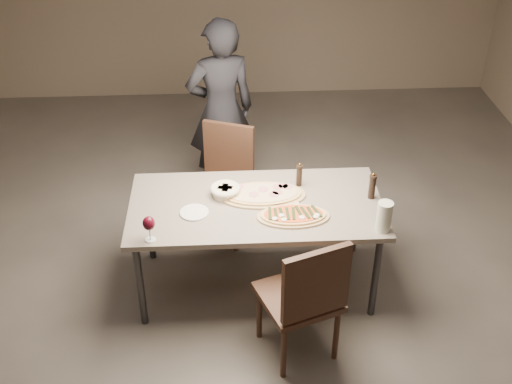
{
  "coord_description": "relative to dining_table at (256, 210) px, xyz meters",
  "views": [
    {
      "loc": [
        -0.2,
        -3.73,
        3.33
      ],
      "look_at": [
        0.0,
        0.0,
        0.85
      ],
      "focal_mm": 45.0,
      "sensor_mm": 36.0,
      "label": 1
    }
  ],
  "objects": [
    {
      "name": "chair_near",
      "position": [
        0.27,
        -0.75,
        -0.14
      ],
      "size": [
        0.6,
        0.6,
        0.99
      ],
      "rotation": [
        0.0,
        0.0,
        0.36
      ],
      "color": "#3B2419",
      "rests_on": "ground"
    },
    {
      "name": "ham_pizza",
      "position": [
        0.05,
        0.09,
        0.07
      ],
      "size": [
        0.63,
        0.35,
        0.04
      ],
      "rotation": [
        0.0,
        0.0,
        0.1
      ],
      "color": "tan",
      "rests_on": "dining_table"
    },
    {
      "name": "carafe",
      "position": [
        0.83,
        -0.35,
        0.16
      ],
      "size": [
        0.1,
        0.1,
        0.22
      ],
      "rotation": [
        0.0,
        0.0,
        -0.27
      ],
      "color": "silver",
      "rests_on": "dining_table"
    },
    {
      "name": "dining_table",
      "position": [
        0.0,
        0.0,
        0.0
      ],
      "size": [
        1.8,
        0.9,
        0.75
      ],
      "color": "gray",
      "rests_on": "ground"
    },
    {
      "name": "oil_dish",
      "position": [
        0.25,
        -0.03,
        0.06
      ],
      "size": [
        0.12,
        0.12,
        0.01
      ],
      "rotation": [
        0.0,
        0.0,
        -0.07
      ],
      "color": "white",
      "rests_on": "dining_table"
    },
    {
      "name": "diner",
      "position": [
        -0.23,
        1.33,
        0.14
      ],
      "size": [
        0.68,
        0.53,
        1.66
      ],
      "primitive_type": "imported",
      "rotation": [
        0.0,
        0.0,
        3.38
      ],
      "color": "black",
      "rests_on": "ground"
    },
    {
      "name": "pepper_mill_left",
      "position": [
        0.33,
        0.23,
        0.15
      ],
      "size": [
        0.05,
        0.05,
        0.19
      ],
      "rotation": [
        0.0,
        0.0,
        -0.32
      ],
      "color": "black",
      "rests_on": "dining_table"
    },
    {
      "name": "side_plate",
      "position": [
        -0.43,
        -0.09,
        0.06
      ],
      "size": [
        0.2,
        0.2,
        0.01
      ],
      "rotation": [
        0.0,
        0.0,
        -0.31
      ],
      "color": "white",
      "rests_on": "dining_table"
    },
    {
      "name": "bread_basket",
      "position": [
        -0.22,
        0.12,
        0.1
      ],
      "size": [
        0.22,
        0.22,
        0.08
      ],
      "rotation": [
        0.0,
        0.0,
        -0.24
      ],
      "color": "beige",
      "rests_on": "dining_table"
    },
    {
      "name": "pepper_mill_right",
      "position": [
        0.83,
        0.03,
        0.16
      ],
      "size": [
        0.05,
        0.05,
        0.21
      ],
      "rotation": [
        0.0,
        0.0,
        -0.16
      ],
      "color": "black",
      "rests_on": "dining_table"
    },
    {
      "name": "zucchini_pizza",
      "position": [
        0.25,
        -0.18,
        0.07
      ],
      "size": [
        0.5,
        0.28,
        0.05
      ],
      "rotation": [
        0.0,
        0.0,
        -0.25
      ],
      "color": "tan",
      "rests_on": "dining_table"
    },
    {
      "name": "wine_glass",
      "position": [
        -0.71,
        -0.38,
        0.19
      ],
      "size": [
        0.08,
        0.08,
        0.18
      ],
      "rotation": [
        0.0,
        0.0,
        0.21
      ],
      "color": "silver",
      "rests_on": "dining_table"
    },
    {
      "name": "room",
      "position": [
        0.0,
        0.0,
        0.71
      ],
      "size": [
        7.0,
        7.0,
        7.0
      ],
      "color": "#5A544E",
      "rests_on": "ground"
    },
    {
      "name": "chair_far",
      "position": [
        -0.22,
        0.74,
        -0.16
      ],
      "size": [
        0.58,
        0.58,
        0.95
      ],
      "rotation": [
        0.0,
        0.0,
        2.78
      ],
      "color": "#3B2419",
      "rests_on": "ground"
    }
  ]
}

